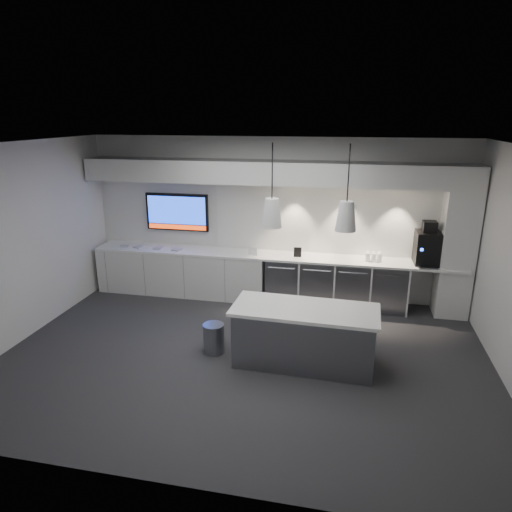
% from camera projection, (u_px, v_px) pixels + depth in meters
% --- Properties ---
extents(floor, '(7.00, 7.00, 0.00)m').
position_uv_depth(floor, '(244.00, 356.00, 6.66)').
color(floor, '#2D2D2F').
rests_on(floor, ground).
extents(ceiling, '(7.00, 7.00, 0.00)m').
position_uv_depth(ceiling, '(242.00, 145.00, 5.76)').
color(ceiling, black).
rests_on(ceiling, wall_back).
extents(wall_back, '(7.00, 0.00, 7.00)m').
position_uv_depth(wall_back, '(274.00, 219.00, 8.55)').
color(wall_back, silver).
rests_on(wall_back, floor).
extents(wall_front, '(7.00, 0.00, 7.00)m').
position_uv_depth(wall_front, '(175.00, 345.00, 3.87)').
color(wall_front, silver).
rests_on(wall_front, floor).
extents(wall_left, '(0.00, 7.00, 7.00)m').
position_uv_depth(wall_left, '(18.00, 244.00, 6.89)').
color(wall_left, silver).
rests_on(wall_left, floor).
extents(back_counter, '(6.80, 0.65, 0.04)m').
position_uv_depth(back_counter, '(271.00, 255.00, 8.43)').
color(back_counter, white).
rests_on(back_counter, left_base_cabinets).
extents(left_base_cabinets, '(3.30, 0.63, 0.86)m').
position_uv_depth(left_base_cabinets, '(182.00, 272.00, 8.90)').
color(left_base_cabinets, white).
rests_on(left_base_cabinets, floor).
extents(fridge_unit_a, '(0.60, 0.61, 0.85)m').
position_uv_depth(fridge_unit_a, '(284.00, 279.00, 8.51)').
color(fridge_unit_a, gray).
rests_on(fridge_unit_a, floor).
extents(fridge_unit_b, '(0.60, 0.61, 0.85)m').
position_uv_depth(fridge_unit_b, '(317.00, 282.00, 8.39)').
color(fridge_unit_b, gray).
rests_on(fridge_unit_b, floor).
extents(fridge_unit_c, '(0.60, 0.61, 0.85)m').
position_uv_depth(fridge_unit_c, '(352.00, 284.00, 8.27)').
color(fridge_unit_c, gray).
rests_on(fridge_unit_c, floor).
extents(fridge_unit_d, '(0.60, 0.61, 0.85)m').
position_uv_depth(fridge_unit_d, '(388.00, 287.00, 8.14)').
color(fridge_unit_d, gray).
rests_on(fridge_unit_d, floor).
extents(backsplash, '(4.60, 0.03, 1.30)m').
position_uv_depth(backsplash, '(339.00, 219.00, 8.28)').
color(backsplash, white).
rests_on(backsplash, wall_back).
extents(soffit, '(6.90, 0.60, 0.40)m').
position_uv_depth(soffit, '(272.00, 172.00, 8.00)').
color(soffit, white).
rests_on(soffit, wall_back).
extents(column, '(0.55, 0.55, 2.60)m').
position_uv_depth(column, '(457.00, 243.00, 7.70)').
color(column, white).
rests_on(column, floor).
extents(wall_tv, '(1.25, 0.07, 0.72)m').
position_uv_depth(wall_tv, '(177.00, 212.00, 8.85)').
color(wall_tv, black).
rests_on(wall_tv, wall_back).
extents(island, '(2.03, 0.92, 0.85)m').
position_uv_depth(island, '(304.00, 336.00, 6.34)').
color(island, gray).
rests_on(island, floor).
extents(bin, '(0.35, 0.35, 0.44)m').
position_uv_depth(bin, '(214.00, 338.00, 6.72)').
color(bin, gray).
rests_on(bin, floor).
extents(coffee_machine, '(0.42, 0.59, 0.75)m').
position_uv_depth(coffee_machine, '(427.00, 246.00, 7.82)').
color(coffee_machine, black).
rests_on(coffee_machine, back_counter).
extents(sign_black, '(0.14, 0.03, 0.18)m').
position_uv_depth(sign_black, '(298.00, 252.00, 8.25)').
color(sign_black, black).
rests_on(sign_black, back_counter).
extents(sign_white, '(0.18, 0.07, 0.14)m').
position_uv_depth(sign_white, '(253.00, 251.00, 8.38)').
color(sign_white, white).
rests_on(sign_white, back_counter).
extents(cup_cluster, '(0.28, 0.18, 0.15)m').
position_uv_depth(cup_cluster, '(374.00, 257.00, 8.02)').
color(cup_cluster, white).
rests_on(cup_cluster, back_counter).
extents(tray_a, '(0.20, 0.20, 0.02)m').
position_uv_depth(tray_a, '(125.00, 246.00, 8.92)').
color(tray_a, '#ABABAB').
rests_on(tray_a, back_counter).
extents(tray_b, '(0.20, 0.20, 0.02)m').
position_uv_depth(tray_b, '(139.00, 247.00, 8.85)').
color(tray_b, '#ABABAB').
rests_on(tray_b, back_counter).
extents(tray_c, '(0.17, 0.17, 0.02)m').
position_uv_depth(tray_c, '(158.00, 248.00, 8.77)').
color(tray_c, '#ABABAB').
rests_on(tray_c, back_counter).
extents(tray_d, '(0.18, 0.18, 0.02)m').
position_uv_depth(tray_d, '(177.00, 250.00, 8.68)').
color(tray_d, '#ABABAB').
rests_on(tray_d, back_counter).
extents(pendant_left, '(0.27, 0.27, 1.08)m').
position_uv_depth(pendant_left, '(272.00, 213.00, 5.92)').
color(pendant_left, white).
rests_on(pendant_left, ceiling).
extents(pendant_right, '(0.27, 0.27, 1.08)m').
position_uv_depth(pendant_right, '(346.00, 216.00, 5.74)').
color(pendant_right, white).
rests_on(pendant_right, ceiling).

